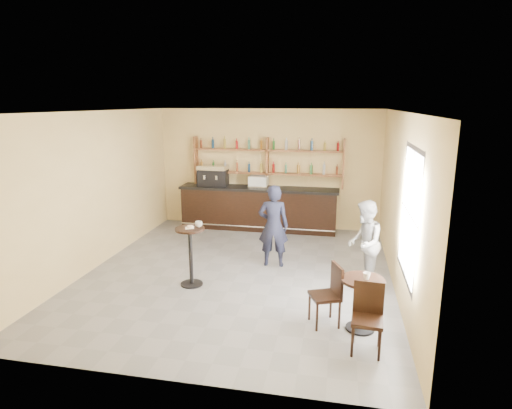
% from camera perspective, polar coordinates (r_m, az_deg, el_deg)
% --- Properties ---
extents(floor, '(7.00, 7.00, 0.00)m').
position_cam_1_polar(floor, '(8.75, -2.33, -9.14)').
color(floor, slate).
rests_on(floor, ground).
extents(ceiling, '(7.00, 7.00, 0.00)m').
position_cam_1_polar(ceiling, '(8.08, -2.55, 12.31)').
color(ceiling, white).
rests_on(ceiling, wall_back).
extents(wall_back, '(7.00, 0.00, 7.00)m').
position_cam_1_polar(wall_back, '(11.64, 1.63, 4.77)').
color(wall_back, '#E2C380').
rests_on(wall_back, floor).
extents(wall_front, '(7.00, 0.00, 7.00)m').
position_cam_1_polar(wall_front, '(5.07, -11.85, -7.20)').
color(wall_front, '#E2C380').
rests_on(wall_front, floor).
extents(wall_left, '(0.00, 7.00, 7.00)m').
position_cam_1_polar(wall_left, '(9.43, -20.47, 1.84)').
color(wall_left, '#E2C380').
rests_on(wall_left, floor).
extents(wall_right, '(0.00, 7.00, 7.00)m').
position_cam_1_polar(wall_right, '(8.12, 18.61, 0.21)').
color(wall_right, '#E2C380').
rests_on(wall_right, floor).
extents(window_pane, '(0.00, 2.00, 2.00)m').
position_cam_1_polar(window_pane, '(6.94, 19.82, -1.22)').
color(window_pane, white).
rests_on(window_pane, wall_right).
extents(window_frame, '(0.04, 1.70, 2.10)m').
position_cam_1_polar(window_frame, '(6.94, 19.77, -1.22)').
color(window_frame, black).
rests_on(window_frame, wall_right).
extents(shelf_unit, '(4.00, 0.26, 1.40)m').
position_cam_1_polar(shelf_unit, '(11.49, 1.52, 5.71)').
color(shelf_unit, brown).
rests_on(shelf_unit, wall_back).
extents(liquor_bottles, '(3.68, 0.10, 1.00)m').
position_cam_1_polar(liquor_bottles, '(11.46, 1.53, 6.55)').
color(liquor_bottles, '#8C5919').
rests_on(liquor_bottles, shelf_unit).
extents(bar_counter, '(4.25, 0.83, 1.15)m').
position_cam_1_polar(bar_counter, '(11.54, 0.35, -0.50)').
color(bar_counter, black).
rests_on(bar_counter, floor).
extents(espresso_machine, '(0.82, 0.55, 0.56)m').
position_cam_1_polar(espresso_machine, '(11.66, -5.73, 3.87)').
color(espresso_machine, black).
rests_on(espresso_machine, bar_counter).
extents(pastry_case, '(0.57, 0.48, 0.30)m').
position_cam_1_polar(pastry_case, '(11.39, 0.34, 3.05)').
color(pastry_case, silver).
rests_on(pastry_case, bar_counter).
extents(pedestal_table, '(0.63, 0.63, 1.12)m').
position_cam_1_polar(pedestal_table, '(8.11, -8.69, -6.90)').
color(pedestal_table, black).
rests_on(pedestal_table, floor).
extents(napkin, '(0.20, 0.20, 0.00)m').
position_cam_1_polar(napkin, '(7.94, -8.83, -3.10)').
color(napkin, white).
rests_on(napkin, pedestal_table).
extents(donut, '(0.12, 0.12, 0.04)m').
position_cam_1_polar(donut, '(7.92, -8.80, -2.96)').
color(donut, '#D38E4D').
rests_on(donut, napkin).
extents(cup_pedestal, '(0.17, 0.17, 0.11)m').
position_cam_1_polar(cup_pedestal, '(7.97, -7.65, -2.61)').
color(cup_pedestal, white).
rests_on(cup_pedestal, pedestal_table).
extents(man_main, '(0.66, 0.47, 1.73)m').
position_cam_1_polar(man_main, '(8.89, 2.32, -2.86)').
color(man_main, black).
rests_on(man_main, floor).
extents(cafe_table, '(0.72, 0.72, 0.82)m').
position_cam_1_polar(cafe_table, '(6.77, 13.88, -12.80)').
color(cafe_table, black).
rests_on(cafe_table, floor).
extents(cup_cafe, '(0.13, 0.13, 0.10)m').
position_cam_1_polar(cup_cafe, '(6.59, 14.54, -9.20)').
color(cup_cafe, white).
rests_on(cup_cafe, cafe_table).
extents(chair_west, '(0.55, 0.55, 0.97)m').
position_cam_1_polar(chair_west, '(6.78, 9.15, -11.87)').
color(chair_west, black).
rests_on(chair_west, floor).
extents(chair_south, '(0.45, 0.45, 0.97)m').
position_cam_1_polar(chair_south, '(6.21, 14.62, -14.64)').
color(chair_south, black).
rests_on(chair_south, floor).
extents(patron_second, '(0.67, 0.83, 1.62)m').
position_cam_1_polar(patron_second, '(8.25, 14.25, -4.99)').
color(patron_second, gray).
rests_on(patron_second, floor).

